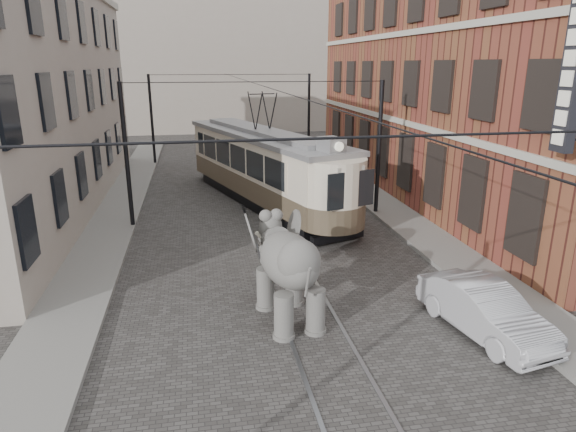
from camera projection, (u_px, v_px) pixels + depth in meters
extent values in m
plane|color=#454240|center=(289.00, 274.00, 16.48)|extent=(120.00, 120.00, 0.00)
cube|color=slate|center=(457.00, 260.00, 17.51)|extent=(2.00, 60.00, 0.15)
cube|color=slate|center=(81.00, 288.00, 15.32)|extent=(2.00, 60.00, 0.15)
cube|color=brown|center=(470.00, 77.00, 25.11)|extent=(8.00, 26.00, 12.00)
cube|color=gray|center=(9.00, 102.00, 22.48)|extent=(7.00, 24.00, 10.00)
cube|color=gray|center=(218.00, 60.00, 52.01)|extent=(28.00, 10.00, 14.00)
imported|color=#A4A3A8|center=(485.00, 310.00, 12.71)|extent=(2.11, 4.18, 1.32)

